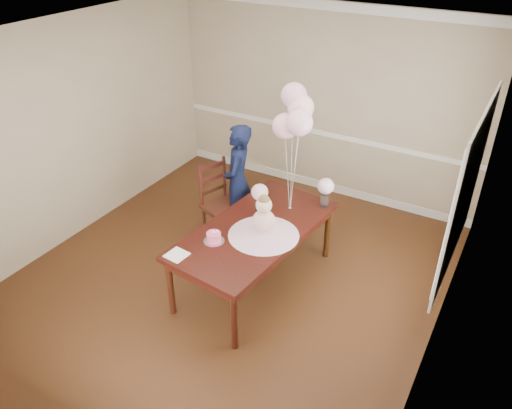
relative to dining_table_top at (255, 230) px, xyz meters
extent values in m
cube|color=#31190C|center=(-0.29, -0.08, -0.72)|extent=(4.50, 5.00, 0.00)
cube|color=white|center=(-0.29, -0.08, 1.98)|extent=(4.50, 5.00, 0.02)
cube|color=tan|center=(-0.29, 2.42, 0.63)|extent=(4.50, 0.02, 2.70)
cube|color=tan|center=(-0.29, -2.58, 0.63)|extent=(4.50, 0.02, 2.70)
cube|color=tan|center=(-2.54, -0.08, 0.63)|extent=(0.02, 5.00, 2.70)
cube|color=tan|center=(1.96, -0.08, 0.63)|extent=(0.02, 5.00, 2.70)
cube|color=white|center=(-0.29, 2.41, 0.18)|extent=(4.50, 0.02, 0.07)
cube|color=silver|center=(-0.29, 2.41, 1.91)|extent=(4.50, 0.02, 0.12)
cube|color=silver|center=(-0.29, 2.41, -0.66)|extent=(4.50, 0.02, 0.12)
cube|color=white|center=(1.94, 0.42, 0.83)|extent=(0.02, 1.66, 1.56)
cube|color=white|center=(1.92, 0.42, 0.83)|extent=(0.01, 1.50, 1.40)
cube|color=black|center=(0.00, 0.00, 0.00)|extent=(1.19, 2.07, 0.05)
cube|color=black|center=(0.00, 0.00, -0.07)|extent=(1.08, 1.97, 0.10)
cylinder|color=black|center=(-0.51, -0.87, -0.37)|extent=(0.08, 0.08, 0.69)
cylinder|color=black|center=(0.32, -0.95, -0.37)|extent=(0.08, 0.08, 0.69)
cylinder|color=black|center=(-0.32, 0.95, -0.37)|extent=(0.08, 0.08, 0.69)
cylinder|color=black|center=(0.51, 0.87, -0.37)|extent=(0.08, 0.08, 0.69)
cone|color=#E0A5C5|center=(0.14, -0.06, 0.07)|extent=(0.83, 0.83, 0.10)
sphere|color=pink|center=(0.14, -0.06, 0.20)|extent=(0.24, 0.24, 0.24)
sphere|color=beige|center=(0.14, -0.06, 0.39)|extent=(0.17, 0.17, 0.17)
sphere|color=brown|center=(0.14, -0.06, 0.45)|extent=(0.12, 0.12, 0.12)
cylinder|color=#B9B9BE|center=(-0.24, -0.42, 0.03)|extent=(0.24, 0.24, 0.01)
cylinder|color=#FF5085|center=(-0.24, -0.42, 0.08)|extent=(0.16, 0.16, 0.10)
sphere|color=white|center=(-0.24, -0.42, 0.15)|extent=(0.03, 0.03, 0.03)
sphere|color=silver|center=(-0.21, -0.41, 0.15)|extent=(0.03, 0.03, 0.03)
cylinder|color=silver|center=(-0.12, 0.31, 0.10)|extent=(0.11, 0.11, 0.16)
sphere|color=beige|center=(-0.12, 0.31, 0.28)|extent=(0.19, 0.19, 0.19)
cylinder|color=silver|center=(0.46, 0.80, 0.10)|extent=(0.11, 0.11, 0.16)
sphere|color=silver|center=(0.46, 0.80, 0.28)|extent=(0.19, 0.19, 0.19)
cube|color=white|center=(-0.43, -0.80, 0.03)|extent=(0.22, 0.22, 0.01)
cylinder|color=silver|center=(0.15, 0.53, 0.03)|extent=(0.04, 0.04, 0.02)
sphere|color=#F3ACCA|center=(0.05, 0.54, 1.02)|extent=(0.28, 0.28, 0.28)
sphere|color=#F6AED3|center=(0.25, 0.47, 1.12)|extent=(0.28, 0.28, 0.28)
sphere|color=#FFB4CC|center=(0.18, 0.63, 1.22)|extent=(0.28, 0.28, 0.28)
sphere|color=#DE9DBB|center=(0.09, 0.66, 1.32)|extent=(0.28, 0.28, 0.28)
cylinder|color=white|center=(0.10, 0.54, 0.45)|extent=(0.09, 0.01, 0.83)
cylinder|color=white|center=(0.20, 0.50, 0.50)|extent=(0.10, 0.06, 0.93)
cylinder|color=white|center=(0.17, 0.58, 0.55)|extent=(0.03, 0.09, 1.03)
cylinder|color=white|center=(0.12, 0.60, 0.60)|extent=(0.07, 0.11, 1.13)
cube|color=#37160F|center=(-0.79, 0.58, -0.26)|extent=(0.57, 0.57, 0.05)
cylinder|color=#381A0F|center=(-1.03, 0.47, -0.50)|extent=(0.05, 0.05, 0.44)
cylinder|color=#39160F|center=(-0.68, 0.34, -0.50)|extent=(0.05, 0.05, 0.44)
cylinder|color=#38170F|center=(-0.91, 0.81, -0.50)|extent=(0.05, 0.05, 0.44)
cylinder|color=#35140E|center=(-0.56, 0.69, -0.50)|extent=(0.05, 0.05, 0.44)
cylinder|color=#38120F|center=(-1.05, 0.47, 0.03)|extent=(0.05, 0.05, 0.57)
cylinder|color=#36130E|center=(-0.93, 0.82, 0.03)|extent=(0.05, 0.05, 0.57)
cube|color=#35190E|center=(-0.99, 0.64, -0.09)|extent=(0.16, 0.39, 0.05)
cube|color=#3D1410|center=(-0.99, 0.64, 0.07)|extent=(0.16, 0.39, 0.05)
cube|color=#35110E|center=(-0.99, 0.64, 0.23)|extent=(0.16, 0.39, 0.05)
imported|color=black|center=(-0.70, 0.79, 0.03)|extent=(0.53, 0.64, 1.51)
camera|label=1|loc=(2.23, -3.85, 3.02)|focal=35.00mm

